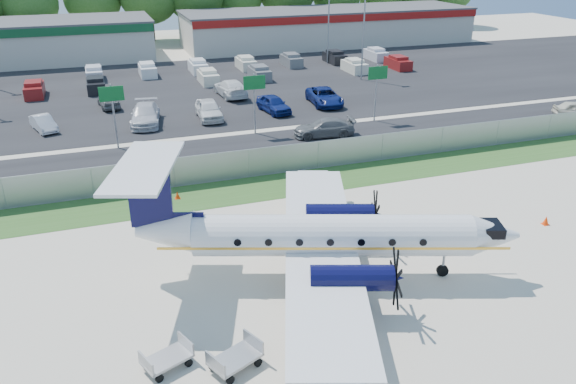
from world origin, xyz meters
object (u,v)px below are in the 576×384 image
object	(u,v)px
baggage_cart_near	(235,358)
pushback_tug	(325,299)
baggage_cart_far	(167,358)
aircraft	(323,235)

from	to	relation	value
baggage_cart_near	pushback_tug	bearing A→B (deg)	25.69
pushback_tug	baggage_cart_far	world-z (taller)	pushback_tug
aircraft	baggage_cart_far	distance (m)	8.97
aircraft	pushback_tug	bearing A→B (deg)	-109.79
pushback_tug	baggage_cart_far	size ratio (longest dim) A/B	1.21
baggage_cart_near	baggage_cart_far	distance (m)	2.55
aircraft	baggage_cart_far	xyz separation A→B (m)	(-7.87, -3.93, -1.77)
aircraft	baggage_cart_far	bearing A→B (deg)	-153.46
baggage_cart_near	baggage_cart_far	size ratio (longest dim) A/B	1.08
aircraft	baggage_cart_near	bearing A→B (deg)	-138.76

